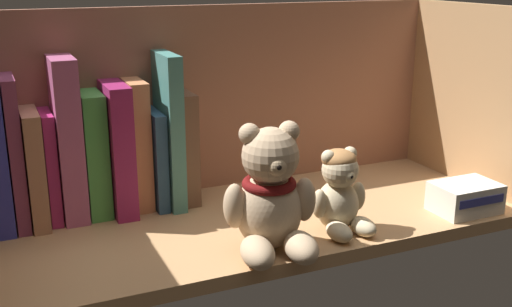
{
  "coord_description": "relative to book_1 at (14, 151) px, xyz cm",
  "views": [
    {
      "loc": [
        -36.87,
        -80.76,
        38.85
      ],
      "look_at": [
        -1.12,
        0.0,
        12.25
      ],
      "focal_mm": 43.6,
      "sensor_mm": 36.0,
      "label": 1
    }
  ],
  "objects": [
    {
      "name": "shelf_board",
      "position": [
        33.99,
        -12.8,
        -12.16
      ],
      "size": [
        78.03,
        31.39,
        2.0
      ],
      "primitive_type": "cube",
      "color": "tan",
      "rests_on": "ground"
    },
    {
      "name": "shelf_back_panel",
      "position": [
        33.99,
        3.5,
        3.33
      ],
      "size": [
        80.43,
        1.2,
        32.98
      ],
      "primitive_type": "cube",
      "color": "#935E48",
      "rests_on": "ground"
    },
    {
      "name": "shelf_side_panel_right",
      "position": [
        73.8,
        -12.8,
        3.33
      ],
      "size": [
        1.6,
        33.79,
        32.98
      ],
      "primitive_type": "cube",
      "color": "tan",
      "rests_on": "ground"
    },
    {
      "name": "book_1",
      "position": [
        0.0,
        0.0,
        0.0
      ],
      "size": [
        1.85,
        12.15,
        22.32
      ],
      "primitive_type": "cube",
      "color": "#783455",
      "rests_on": "shelf_board"
    },
    {
      "name": "book_2",
      "position": [
        2.37,
        0.0,
        -2.53
      ],
      "size": [
        2.43,
        13.13,
        17.26
      ],
      "primitive_type": "cube",
      "color": "#A37053",
      "rests_on": "shelf_board"
    },
    {
      "name": "book_3",
      "position": [
        4.64,
        0.0,
        -2.79
      ],
      "size": [
        1.66,
        10.06,
        16.74
      ],
      "primitive_type": "cube",
      "color": "#A22461",
      "rests_on": "shelf_board"
    },
    {
      "name": "book_4",
      "position": [
        7.46,
        0.0,
        1.12
      ],
      "size": [
        3.52,
        11.32,
        24.57
      ],
      "primitive_type": "cube",
      "color": "#A9527C",
      "rests_on": "shelf_board"
    },
    {
      "name": "book_5",
      "position": [
        11.12,
        0.0,
        -1.63
      ],
      "size": [
        3.35,
        10.32,
        19.05
      ],
      "primitive_type": "cube",
      "color": "green",
      "rests_on": "shelf_board"
    },
    {
      "name": "book_6",
      "position": [
        14.65,
        0.0,
        -1.01
      ],
      "size": [
        3.27,
        13.85,
        20.3
      ],
      "primitive_type": "cube",
      "color": "#891D51",
      "rests_on": "shelf_board"
    },
    {
      "name": "book_7",
      "position": [
        17.93,
        0.0,
        -1.0
      ],
      "size": [
        2.83,
        9.23,
        20.32
      ],
      "primitive_type": "cube",
      "color": "#C2764C",
      "rests_on": "shelf_board"
    },
    {
      "name": "book_8",
      "position": [
        20.48,
        0.0,
        -3.4
      ],
      "size": [
        1.82,
        12.01,
        15.52
      ],
      "primitive_type": "cube",
      "color": "navy",
      "rests_on": "shelf_board"
    },
    {
      "name": "book_9",
      "position": [
        22.76,
        0.0,
        1.02
      ],
      "size": [
        2.29,
        13.77,
        24.36
      ],
      "primitive_type": "cube",
      "color": "#407972",
      "rests_on": "shelf_board"
    },
    {
      "name": "book_10",
      "position": [
        25.42,
        0.0,
        -2.14
      ],
      "size": [
        2.57,
        10.53,
        18.04
      ],
      "primitive_type": "cube",
      "color": "brown",
      "rests_on": "shelf_board"
    },
    {
      "name": "teddy_bear_larger",
      "position": [
        30.08,
        -23.94,
        -3.63
      ],
      "size": [
        13.07,
        13.55,
        17.64
      ],
      "color": "tan",
      "rests_on": "shelf_board"
    },
    {
      "name": "teddy_bear_smaller",
      "position": [
        41.94,
        -22.08,
        -5.32
      ],
      "size": [
        9.02,
        9.19,
        12.31
      ],
      "color": "beige",
      "rests_on": "shelf_board"
    },
    {
      "name": "small_product_box",
      "position": [
        63.79,
        -23.71,
        -8.85
      ],
      "size": [
        9.97,
        7.16,
        4.61
      ],
      "color": "silver",
      "rests_on": "shelf_board"
    }
  ]
}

